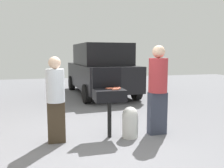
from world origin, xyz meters
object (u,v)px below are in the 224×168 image
(hot_dog_2, at_px, (116,89))
(hot_dog_5, at_px, (113,88))
(person_left, at_px, (56,97))
(parked_minivan, at_px, (100,69))
(hot_dog_1, at_px, (111,89))
(hot_dog_6, at_px, (116,88))
(bbq_grill, at_px, (109,97))
(hot_dog_3, at_px, (109,88))
(hot_dog_0, at_px, (117,88))
(hot_dog_7, at_px, (116,89))
(person_right, at_px, (158,87))
(hot_dog_4, at_px, (118,88))
(propane_tank, at_px, (130,122))

(hot_dog_2, height_order, hot_dog_5, same)
(hot_dog_2, xyz_separation_m, person_left, (-1.12, 0.10, -0.10))
(person_left, height_order, parked_minivan, parked_minivan)
(hot_dog_1, distance_m, hot_dog_6, 0.14)
(bbq_grill, xyz_separation_m, hot_dog_1, (0.03, 0.02, 0.16))
(hot_dog_1, distance_m, hot_dog_3, 0.07)
(hot_dog_5, bearing_deg, hot_dog_0, 36.19)
(parked_minivan, bearing_deg, hot_dog_1, 76.26)
(hot_dog_7, bearing_deg, hot_dog_5, 118.74)
(person_right, bearing_deg, hot_dog_5, 5.46)
(hot_dog_1, bearing_deg, hot_dog_0, 33.53)
(hot_dog_4, xyz_separation_m, parked_minivan, (0.69, 4.85, 0.05))
(hot_dog_2, relative_size, person_left, 0.08)
(hot_dog_1, relative_size, hot_dog_4, 1.00)
(hot_dog_7, relative_size, person_right, 0.07)
(hot_dog_6, bearing_deg, bbq_grill, -153.81)
(hot_dog_1, xyz_separation_m, person_left, (-1.06, -0.03, -0.10))
(hot_dog_7, bearing_deg, hot_dog_0, 68.66)
(hot_dog_0, bearing_deg, bbq_grill, -147.14)
(bbq_grill, xyz_separation_m, hot_dog_6, (0.16, 0.08, 0.16))
(propane_tank, xyz_separation_m, person_right, (0.61, 0.06, 0.67))
(hot_dog_0, xyz_separation_m, hot_dog_6, (-0.03, -0.04, 0.00))
(hot_dog_1, height_order, hot_dog_2, same)
(propane_tank, relative_size, person_left, 0.38)
(hot_dog_5, bearing_deg, hot_dog_6, 23.50)
(hot_dog_2, relative_size, parked_minivan, 0.03)
(hot_dog_4, bearing_deg, parked_minivan, 81.94)
(bbq_grill, relative_size, person_left, 0.60)
(bbq_grill, height_order, hot_dog_4, hot_dog_4)
(hot_dog_5, bearing_deg, hot_dog_2, -86.18)
(hot_dog_0, xyz_separation_m, person_left, (-1.21, -0.13, -0.10))
(bbq_grill, relative_size, hot_dog_3, 7.40)
(hot_dog_5, distance_m, parked_minivan, 4.87)
(bbq_grill, bearing_deg, hot_dog_4, -0.10)
(hot_dog_2, bearing_deg, parked_minivan, 81.30)
(hot_dog_0, bearing_deg, parked_minivan, 81.99)
(hot_dog_2, bearing_deg, hot_dog_5, 93.82)
(hot_dog_1, relative_size, parked_minivan, 0.03)
(propane_tank, bearing_deg, hot_dog_2, 179.09)
(hot_dog_4, bearing_deg, propane_tank, -26.18)
(hot_dog_4, height_order, hot_dog_7, same)
(hot_dog_1, height_order, person_right, person_right)
(hot_dog_3, xyz_separation_m, hot_dog_5, (0.08, -0.03, 0.00))
(person_left, bearing_deg, hot_dog_0, 16.73)
(hot_dog_5, bearing_deg, person_right, -5.98)
(hot_dog_5, height_order, propane_tank, hot_dog_5)
(hot_dog_2, height_order, hot_dog_7, same)
(bbq_grill, relative_size, parked_minivan, 0.21)
(hot_dog_2, bearing_deg, hot_dog_4, 56.03)
(hot_dog_6, bearing_deg, person_right, -8.71)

